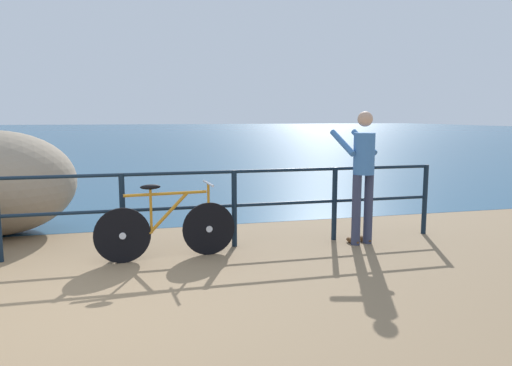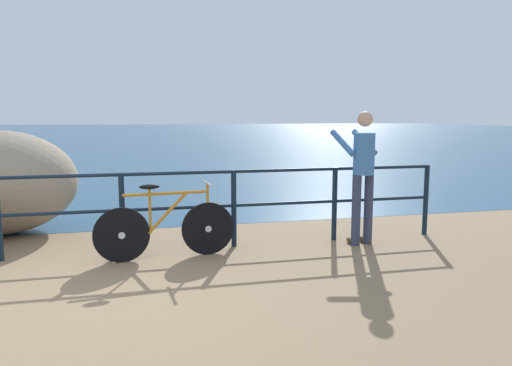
% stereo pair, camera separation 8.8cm
% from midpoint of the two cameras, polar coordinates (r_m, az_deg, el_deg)
% --- Properties ---
extents(ground_plane, '(120.00, 120.00, 0.10)m').
position_cam_midpoint_polar(ground_plane, '(24.35, -16.29, 3.48)').
color(ground_plane, '#846B4C').
extents(sea_surface, '(120.00, 90.00, 0.01)m').
position_cam_midpoint_polar(sea_surface, '(52.46, -15.21, 5.82)').
color(sea_surface, navy).
rests_on(sea_surface, ground_plane).
extents(promenade_railing, '(10.01, 0.07, 1.02)m').
position_cam_midpoint_polar(promenade_railing, '(6.31, -22.35, -2.55)').
color(promenade_railing, black).
rests_on(promenade_railing, ground_plane).
extents(bicycle, '(1.70, 0.48, 0.92)m').
position_cam_midpoint_polar(bicycle, '(5.96, -10.86, -5.14)').
color(bicycle, black).
rests_on(bicycle, ground_plane).
extents(person_at_railing, '(0.53, 0.67, 1.78)m').
position_cam_midpoint_polar(person_at_railing, '(6.58, 12.09, 1.40)').
color(person_at_railing, '#333851').
rests_on(person_at_railing, ground_plane).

